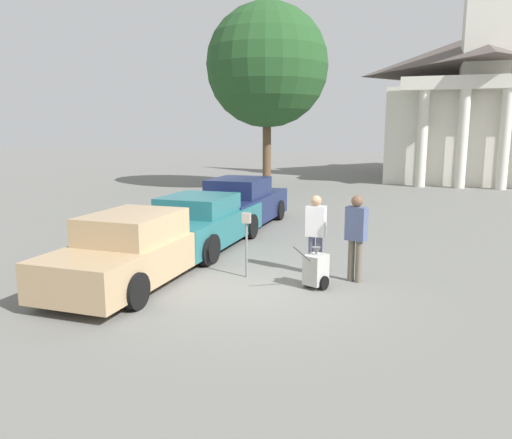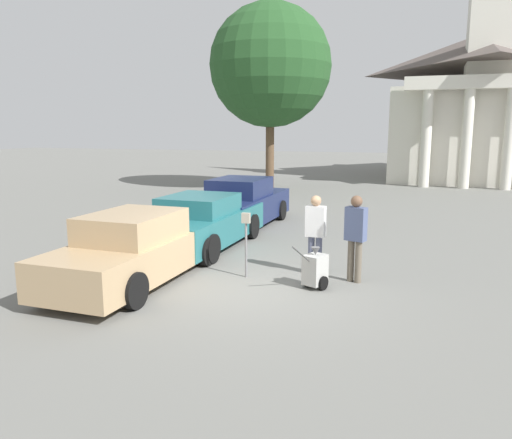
# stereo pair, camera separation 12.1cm
# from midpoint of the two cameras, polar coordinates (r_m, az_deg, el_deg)

# --- Properties ---
(ground_plane) EXTENTS (120.00, 120.00, 0.00)m
(ground_plane) POSITION_cam_midpoint_polar(r_m,az_deg,el_deg) (10.06, -0.21, -7.94)
(ground_plane) COLOR slate
(parked_car_tan) EXTENTS (1.95, 4.88, 1.48)m
(parked_car_tan) POSITION_cam_midpoint_polar(r_m,az_deg,el_deg) (10.69, -13.06, -3.34)
(parked_car_tan) COLOR tan
(parked_car_tan) RESTS_ON ground_plane
(parked_car_teal) EXTENTS (2.07, 4.70, 1.43)m
(parked_car_teal) POSITION_cam_midpoint_polar(r_m,az_deg,el_deg) (13.45, -5.95, -0.36)
(parked_car_teal) COLOR #23666B
(parked_car_teal) RESTS_ON ground_plane
(parked_car_navy) EXTENTS (2.02, 4.86, 1.59)m
(parked_car_navy) POSITION_cam_midpoint_polar(r_m,az_deg,el_deg) (16.29, -1.41, 1.77)
(parked_car_navy) COLOR #19234C
(parked_car_navy) RESTS_ON ground_plane
(parking_meter) EXTENTS (0.18, 0.09, 1.41)m
(parking_meter) POSITION_cam_midpoint_polar(r_m,az_deg,el_deg) (10.61, -0.82, -1.53)
(parking_meter) COLOR slate
(parking_meter) RESTS_ON ground_plane
(person_worker) EXTENTS (0.43, 0.24, 1.75)m
(person_worker) POSITION_cam_midpoint_polar(r_m,az_deg,el_deg) (10.91, 7.13, -1.16)
(person_worker) COLOR #515670
(person_worker) RESTS_ON ground_plane
(person_supervisor) EXTENTS (0.47, 0.34, 1.82)m
(person_supervisor) POSITION_cam_midpoint_polar(r_m,az_deg,el_deg) (10.48, 11.63, -1.50)
(person_supervisor) COLOR #665B4C
(person_supervisor) RESTS_ON ground_plane
(equipment_cart) EXTENTS (0.58, 0.98, 1.00)m
(equipment_cart) POSITION_cam_midpoint_polar(r_m,az_deg,el_deg) (10.09, 7.10, -5.68)
(equipment_cart) COLOR #B2B2AD
(equipment_cart) RESTS_ON ground_plane
(church) EXTENTS (10.38, 14.60, 19.93)m
(church) POSITION_cam_midpoint_polar(r_m,az_deg,el_deg) (35.97, 24.15, 12.39)
(church) COLOR silver
(church) RESTS_ON ground_plane
(shade_tree) EXTENTS (6.24, 6.24, 9.46)m
(shade_tree) POSITION_cam_midpoint_polar(r_m,az_deg,el_deg) (26.64, 1.78, 17.15)
(shade_tree) COLOR brown
(shade_tree) RESTS_ON ground_plane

